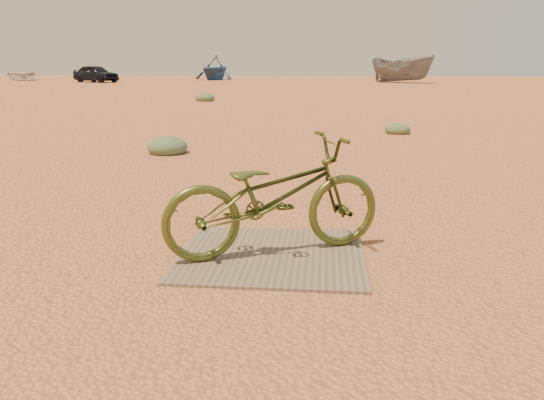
# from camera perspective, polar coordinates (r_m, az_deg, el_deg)

# --- Properties ---
(ground) EXTENTS (120.00, 120.00, 0.00)m
(ground) POSITION_cam_1_polar(r_m,az_deg,el_deg) (4.61, 2.31, -4.50)
(ground) COLOR #C87646
(ground) RESTS_ON ground
(plywood_board) EXTENTS (1.47, 1.34, 0.02)m
(plywood_board) POSITION_cam_1_polar(r_m,az_deg,el_deg) (4.27, 0.00, -5.92)
(plywood_board) COLOR #75604B
(plywood_board) RESTS_ON ground
(bicycle) EXTENTS (1.88, 1.30, 0.94)m
(bicycle) POSITION_cam_1_polar(r_m,az_deg,el_deg) (4.15, 0.27, 0.42)
(bicycle) COLOR #45501E
(bicycle) RESTS_ON plywood_board
(car) EXTENTS (4.26, 3.12, 1.35)m
(car) POSITION_cam_1_polar(r_m,az_deg,el_deg) (45.28, -18.43, 12.78)
(car) COLOR black
(car) RESTS_ON ground
(boat_near_left) EXTENTS (5.91, 6.15, 1.04)m
(boat_near_left) POSITION_cam_1_polar(r_m,az_deg,el_deg) (53.09, -25.40, 12.12)
(boat_near_left) COLOR silver
(boat_near_left) RESTS_ON ground
(boat_far_left) EXTENTS (4.68, 5.05, 2.19)m
(boat_far_left) POSITION_cam_1_polar(r_m,az_deg,el_deg) (49.21, -6.18, 13.99)
(boat_far_left) COLOR #2C4D7C
(boat_far_left) RESTS_ON ground
(boat_mid_right) EXTENTS (5.43, 4.83, 2.06)m
(boat_mid_right) POSITION_cam_1_polar(r_m,az_deg,el_deg) (43.27, 13.79, 13.51)
(boat_mid_right) COLOR slate
(boat_mid_right) RESTS_ON ground
(kale_a) EXTENTS (0.68, 0.68, 0.37)m
(kale_a) POSITION_cam_1_polar(r_m,az_deg,el_deg) (9.30, -11.15, 4.97)
(kale_a) COLOR #5F7450
(kale_a) RESTS_ON ground
(kale_b) EXTENTS (0.55, 0.55, 0.30)m
(kale_b) POSITION_cam_1_polar(r_m,az_deg,el_deg) (12.03, 13.33, 6.98)
(kale_b) COLOR #5F7450
(kale_b) RESTS_ON ground
(kale_c) EXTENTS (0.77, 0.77, 0.42)m
(kale_c) POSITION_cam_1_polar(r_m,az_deg,el_deg) (22.01, -7.19, 10.52)
(kale_c) COLOR #5F7450
(kale_c) RESTS_ON ground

